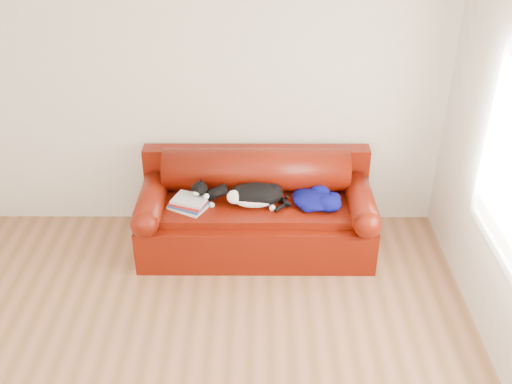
# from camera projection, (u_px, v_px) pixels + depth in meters

# --- Properties ---
(ground) EXTENTS (4.50, 4.50, 0.00)m
(ground) POSITION_uv_depth(u_px,v_px,m) (185.00, 367.00, 4.35)
(ground) COLOR brown
(ground) RESTS_ON ground
(room_shell) EXTENTS (4.52, 4.02, 2.61)m
(room_shell) POSITION_uv_depth(u_px,v_px,m) (189.00, 164.00, 3.51)
(room_shell) COLOR beige
(room_shell) RESTS_ON ground
(sofa_base) EXTENTS (2.10, 0.90, 0.50)m
(sofa_base) POSITION_uv_depth(u_px,v_px,m) (256.00, 225.00, 5.51)
(sofa_base) COLOR #3F0E02
(sofa_base) RESTS_ON ground
(sofa_back) EXTENTS (2.10, 1.01, 0.88)m
(sofa_back) POSITION_uv_depth(u_px,v_px,m) (256.00, 183.00, 5.57)
(sofa_back) COLOR #3F0E02
(sofa_back) RESTS_ON ground
(book_stack) EXTENTS (0.39, 0.36, 0.10)m
(book_stack) POSITION_uv_depth(u_px,v_px,m) (189.00, 203.00, 5.26)
(book_stack) COLOR silver
(book_stack) RESTS_ON sofa_base
(cat) EXTENTS (0.70, 0.31, 0.25)m
(cat) POSITION_uv_depth(u_px,v_px,m) (255.00, 196.00, 5.28)
(cat) COLOR black
(cat) RESTS_ON sofa_base
(blanket) EXTENTS (0.47, 0.44, 0.14)m
(blanket) POSITION_uv_depth(u_px,v_px,m) (316.00, 199.00, 5.29)
(blanket) COLOR #020B43
(blanket) RESTS_ON sofa_base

